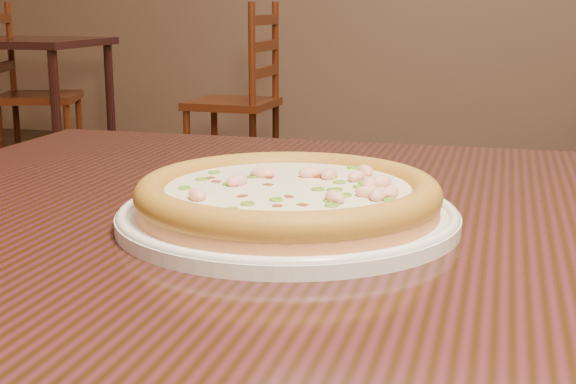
% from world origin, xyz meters
% --- Properties ---
extents(hero_table, '(1.20, 0.80, 0.75)m').
position_xyz_m(hero_table, '(0.25, -0.12, 0.65)').
color(hero_table, black).
rests_on(hero_table, ground).
extents(plate, '(0.30, 0.30, 0.02)m').
position_xyz_m(plate, '(0.13, -0.17, 0.76)').
color(plate, white).
rests_on(plate, hero_table).
extents(pizza, '(0.27, 0.27, 0.03)m').
position_xyz_m(pizza, '(0.13, -0.17, 0.78)').
color(pizza, '#D0854A').
rests_on(pizza, plate).
extents(bg_table_left, '(1.00, 0.70, 0.75)m').
position_xyz_m(bg_table_left, '(-2.40, 3.15, 0.65)').
color(bg_table_left, black).
rests_on(bg_table_left, ground).
extents(chair_a, '(0.54, 0.54, 0.95)m').
position_xyz_m(chair_a, '(-2.26, 3.10, 0.44)').
color(chair_a, '#5D2310').
rests_on(chair_a, ground).
extents(chair_b, '(0.44, 0.44, 0.95)m').
position_xyz_m(chair_b, '(-1.01, 3.12, 0.44)').
color(chair_b, '#5D2310').
rests_on(chair_b, ground).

